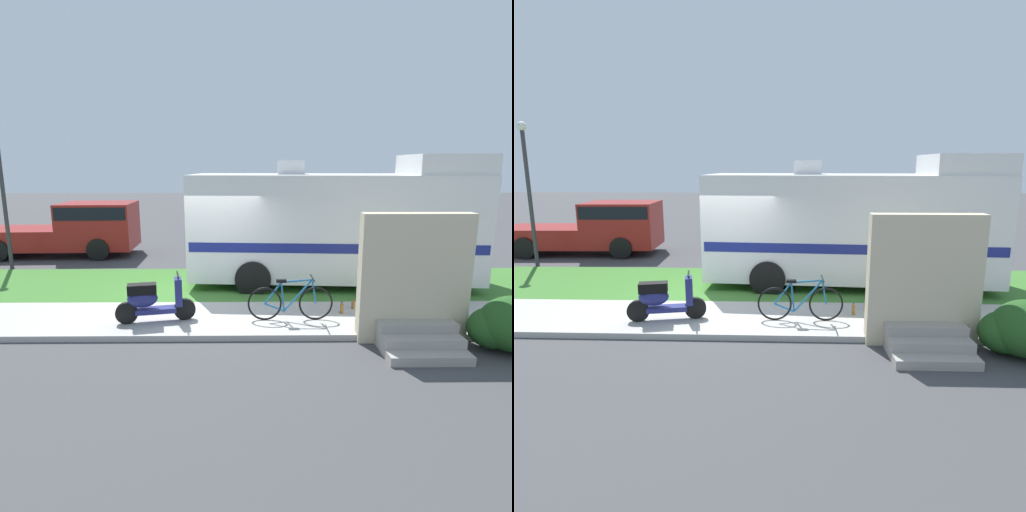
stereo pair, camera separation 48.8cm
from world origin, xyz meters
TOP-DOWN VIEW (x-y plane):
  - ground_plane at (0.00, 0.00)m, footprint 80.00×80.00m
  - sidewalk at (0.00, -1.20)m, footprint 24.00×2.00m
  - grass_strip at (0.00, 1.50)m, footprint 24.00×3.40m
  - motorhome_rv at (3.29, 1.70)m, footprint 7.55×3.01m
  - scooter at (-0.96, -1.45)m, footprint 1.57×0.60m
  - bicycle at (1.81, -1.38)m, footprint 1.74×0.52m
  - pickup_truck_near at (-5.30, 5.67)m, footprint 5.64×2.24m
  - porch_steps at (3.99, -2.29)m, footprint 2.00×1.26m
  - bush_by_porch at (5.57, -2.69)m, footprint 1.39×1.04m
  - bottle_green at (3.26, -0.71)m, footprint 0.07×0.07m
  - bottle_spare at (2.95, -1.00)m, footprint 0.07×0.07m
  - street_lamp_post at (-6.54, 3.60)m, footprint 0.28×0.28m

SIDE VIEW (x-z plane):
  - ground_plane at x=0.00m, z-range 0.00..0.00m
  - grass_strip at x=0.00m, z-range 0.00..0.08m
  - sidewalk at x=0.00m, z-range 0.00..0.12m
  - bottle_green at x=3.26m, z-range 0.10..0.33m
  - bottle_spare at x=2.95m, z-range 0.10..0.36m
  - bush_by_porch at x=5.57m, z-range -0.03..0.95m
  - bicycle at x=1.81m, z-range 0.06..0.96m
  - scooter at x=-0.96m, z-range 0.09..1.06m
  - porch_steps at x=3.99m, z-range -0.23..2.17m
  - pickup_truck_near at x=-5.30m, z-range 0.05..1.95m
  - motorhome_rv at x=3.29m, z-range -0.09..3.40m
  - street_lamp_post at x=-6.54m, z-range 0.46..4.98m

